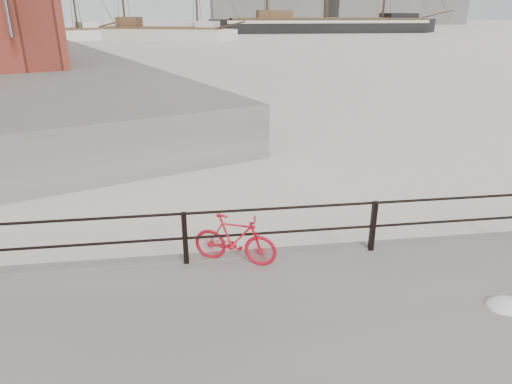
# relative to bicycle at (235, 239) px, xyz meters

# --- Properties ---
(ground) EXTENTS (400.00, 400.00, 0.00)m
(ground) POSITION_rel_bicycle_xyz_m (2.62, 0.25, -0.81)
(ground) COLOR white
(ground) RESTS_ON ground
(guardrail) EXTENTS (28.00, 0.10, 1.00)m
(guardrail) POSITION_rel_bicycle_xyz_m (2.62, 0.10, 0.04)
(guardrail) COLOR black
(guardrail) RESTS_ON promenade
(bicycle) EXTENTS (1.50, 0.82, 0.93)m
(bicycle) POSITION_rel_bicycle_xyz_m (0.00, 0.00, 0.00)
(bicycle) COLOR red
(bicycle) RESTS_ON promenade
(barque_black) EXTENTS (55.65, 18.83, 31.68)m
(barque_black) POSITION_rel_bicycle_xyz_m (28.34, 93.05, -0.81)
(barque_black) COLOR black
(barque_black) RESTS_ON ground
(schooner_mid) EXTENTS (29.58, 19.14, 19.83)m
(schooner_mid) POSITION_rel_bicycle_xyz_m (-5.05, 73.91, -0.81)
(schooner_mid) COLOR beige
(schooner_mid) RESTS_ON ground
(schooner_left) EXTENTS (26.12, 21.08, 18.17)m
(schooner_left) POSITION_rel_bicycle_xyz_m (-23.27, 72.33, -0.81)
(schooner_left) COLOR silver
(schooner_left) RESTS_ON ground
(industrial_east) EXTENTS (20.00, 16.00, 14.00)m
(industrial_east) POSITION_rel_bicycle_xyz_m (80.62, 150.25, 6.19)
(industrial_east) COLOR gray
(industrial_east) RESTS_ON ground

